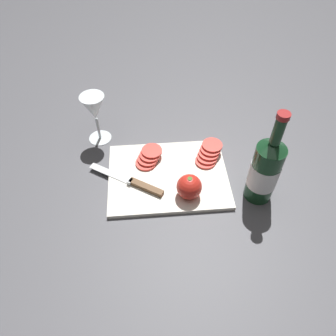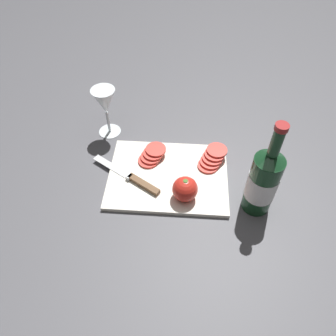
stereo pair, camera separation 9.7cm
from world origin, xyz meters
name	(u,v)px [view 2 (the right image)]	position (x,y,z in m)	size (l,w,h in m)	color
ground_plane	(171,184)	(0.00, 0.00, 0.00)	(3.00, 3.00, 0.00)	#4C4C51
cutting_board	(168,176)	(-0.01, 0.02, 0.01)	(0.36, 0.27, 0.01)	silver
wine_bottle	(263,182)	(0.24, -0.06, 0.11)	(0.08, 0.08, 0.30)	#14381E
wine_glass	(105,103)	(-0.23, 0.22, 0.12)	(0.08, 0.08, 0.17)	silver
whole_tomato	(185,189)	(0.04, -0.06, 0.05)	(0.07, 0.07, 0.07)	red
knife	(137,181)	(-0.10, -0.01, 0.02)	(0.22, 0.15, 0.01)	silver
tomato_slice_stack_near	(152,155)	(-0.07, 0.09, 0.03)	(0.09, 0.10, 0.03)	#D63D33
tomato_slice_stack_far	(212,158)	(0.12, 0.09, 0.03)	(0.09, 0.11, 0.03)	#D63D33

